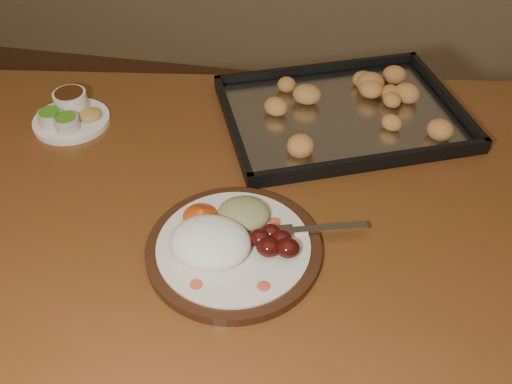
# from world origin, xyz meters

# --- Properties ---
(dining_table) EXTENTS (1.61, 1.10, 0.75)m
(dining_table) POSITION_xyz_m (-0.25, 0.28, 0.65)
(dining_table) COLOR brown
(dining_table) RESTS_ON ground
(dinner_plate) EXTENTS (0.37, 0.30, 0.07)m
(dinner_plate) POSITION_xyz_m (-0.22, 0.16, 0.77)
(dinner_plate) COLOR #32190E
(dinner_plate) RESTS_ON dining_table
(condiment_saucer) EXTENTS (0.16, 0.16, 0.06)m
(condiment_saucer) POSITION_xyz_m (-0.64, 0.47, 0.77)
(condiment_saucer) COLOR white
(condiment_saucer) RESTS_ON dining_table
(baking_tray) EXTENTS (0.61, 0.54, 0.05)m
(baking_tray) POSITION_xyz_m (-0.06, 0.58, 0.77)
(baking_tray) COLOR black
(baking_tray) RESTS_ON dining_table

